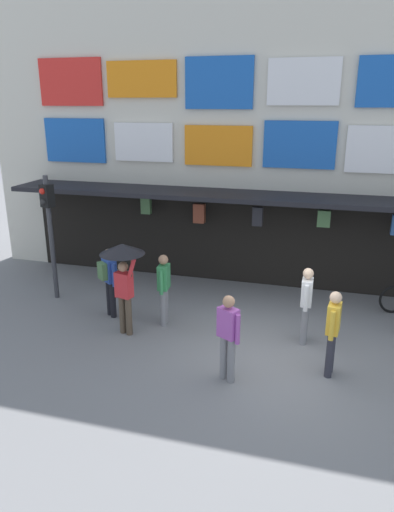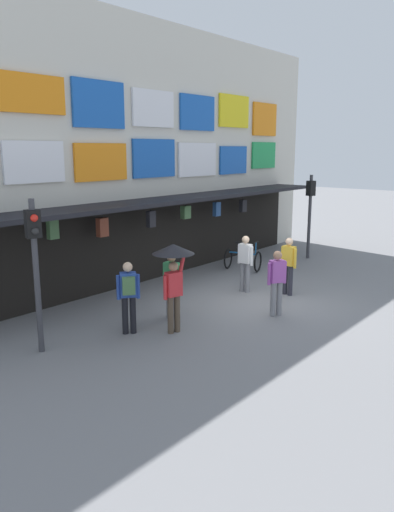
# 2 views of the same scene
# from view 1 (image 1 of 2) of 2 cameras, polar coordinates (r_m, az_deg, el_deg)

# --- Properties ---
(ground_plane) EXTENTS (80.00, 80.00, 0.00)m
(ground_plane) POSITION_cam_1_polar(r_m,az_deg,el_deg) (9.78, 9.14, -12.09)
(ground_plane) COLOR slate
(shopfront) EXTENTS (18.00, 2.60, 8.00)m
(shopfront) POSITION_cam_1_polar(r_m,az_deg,el_deg) (13.05, 12.54, 13.70)
(shopfront) COLOR beige
(shopfront) RESTS_ON ground
(traffic_light_near) EXTENTS (0.34, 0.35, 3.20)m
(traffic_light_near) POSITION_cam_1_polar(r_m,az_deg,el_deg) (12.31, -17.52, 4.42)
(traffic_light_near) COLOR #38383D
(traffic_light_near) RESTS_ON ground
(pedestrian_in_red) EXTENTS (0.26, 0.53, 1.68)m
(pedestrian_in_red) POSITION_cam_1_polar(r_m,az_deg,el_deg) (9.04, 16.14, -8.48)
(pedestrian_in_red) COLOR #2D2D38
(pedestrian_in_red) RESTS_ON ground
(pedestrian_in_black) EXTENTS (0.25, 0.53, 1.68)m
(pedestrian_in_black) POSITION_cam_1_polar(r_m,az_deg,el_deg) (10.64, -4.03, -3.62)
(pedestrian_in_black) COLOR gray
(pedestrian_in_black) RESTS_ON ground
(pedestrian_in_purple) EXTENTS (0.48, 0.37, 1.68)m
(pedestrian_in_purple) POSITION_cam_1_polar(r_m,az_deg,el_deg) (8.55, 3.77, -9.36)
(pedestrian_in_purple) COLOR gray
(pedestrian_in_purple) RESTS_ON ground
(pedestrian_with_umbrella) EXTENTS (0.96, 0.96, 2.08)m
(pedestrian_with_umbrella) POSITION_cam_1_polar(r_m,az_deg,el_deg) (10.06, -8.98, -0.91)
(pedestrian_with_umbrella) COLOR brown
(pedestrian_with_umbrella) RESTS_ON ground
(pedestrian_in_blue) EXTENTS (0.48, 0.47, 1.68)m
(pedestrian_in_blue) POSITION_cam_1_polar(r_m,az_deg,el_deg) (11.19, -10.65, -2.59)
(pedestrian_in_blue) COLOR black
(pedestrian_in_blue) RESTS_ON ground
(pedestrian_in_green) EXTENTS (0.22, 0.53, 1.68)m
(pedestrian_in_green) POSITION_cam_1_polar(r_m,az_deg,el_deg) (10.07, 13.10, -5.40)
(pedestrian_in_green) COLOR gray
(pedestrian_in_green) RESTS_ON ground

